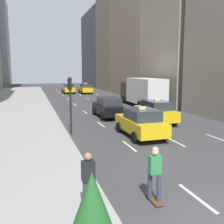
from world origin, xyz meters
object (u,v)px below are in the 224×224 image
Objects in this scene: taxi_lead at (85,88)px; pedestrian_near_curb at (88,178)px; planter_with_shrub at (92,218)px; traffic_light_pole at (70,96)px; taxi_third at (141,122)px; skateboarder at (155,172)px; box_truck at (142,91)px; taxi_second at (156,111)px; taxi_fourth at (68,88)px; sedan_black_near at (108,107)px.

taxi_lead is 39.32m from pedestrian_near_curb.
pedestrian_near_curb is (0.36, 2.08, -0.09)m from planter_with_shrub.
traffic_light_pole is (1.29, 11.84, 1.26)m from planter_with_shrub.
skateboarder is (-2.80, -7.57, 0.08)m from taxi_third.
skateboarder is at bearing -112.59° from box_truck.
planter_with_shrub is at bearing -118.15° from taxi_third.
taxi_third is at bearing -127.71° from taxi_second.
taxi_second and taxi_fourth have the same top height.
pedestrian_near_curb is at bearing -95.42° from traffic_light_pole.
traffic_light_pole is (0.93, 9.76, 1.34)m from pedestrian_near_curb.
box_truck is (2.80, -18.24, 0.83)m from taxi_lead.
traffic_light_pole is at bearing -166.95° from taxi_second.
taxi_lead and taxi_fourth have the same top height.
sedan_black_near reaches higher than skateboarder.
pedestrian_near_curb is at bearing -122.32° from taxi_third.
box_truck is 21.88m from skateboarder.
taxi_second is 9.46m from box_truck.
planter_with_shrub is at bearing -137.71° from skateboarder.
skateboarder is 0.89× the size of planter_with_shrub.
taxi_second is at bearing 55.88° from pedestrian_near_curb.
sedan_black_near is at bearing 129.52° from taxi_second.
skateboarder is at bearing -83.18° from traffic_light_pole.
box_truck reaches higher than skateboarder.
taxi_fourth reaches higher than skateboarder.
planter_with_shrub is at bearing -96.19° from traffic_light_pole.
pedestrian_near_curb is (-4.88, -14.72, 0.18)m from sedan_black_near.
taxi_second and taxi_third have the same top height.
sedan_black_near is at bearing -90.00° from taxi_fourth.
taxi_second is 13.68m from pedestrian_near_curb.
pedestrian_near_curb is at bearing -117.26° from box_truck.
sedan_black_near is (-0.00, -25.15, 0.01)m from taxi_fourth.
skateboarder is (-5.60, -38.43, 0.08)m from taxi_lead.
taxi_lead is 1.00× the size of taxi_second.
box_truck is 22.88m from pedestrian_near_curb.
traffic_light_pole is at bearing 96.82° from skateboarder.
taxi_fourth is at bearing 82.53° from traffic_light_pole.
taxi_second is at bearing 63.42° from skateboarder.
taxi_fourth reaches higher than pedestrian_near_curb.
box_truck is (5.60, 12.62, 0.83)m from taxi_third.
box_truck reaches higher than sedan_black_near.
traffic_light_pole is at bearing 152.49° from taxi_third.
taxi_second reaches higher than pedestrian_near_curb.
traffic_light_pole reaches higher than taxi_third.
skateboarder is 3.30m from planter_with_shrub.
taxi_third is 2.52× the size of skateboarder.
taxi_third reaches higher than skateboarder.
taxi_second is (0.00, -27.24, 0.00)m from taxi_lead.
taxi_lead and taxi_third have the same top height.
planter_with_shrub is at bearing -101.18° from taxi_lead.
traffic_light_pole is (-6.75, -28.80, 1.53)m from taxi_lead.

